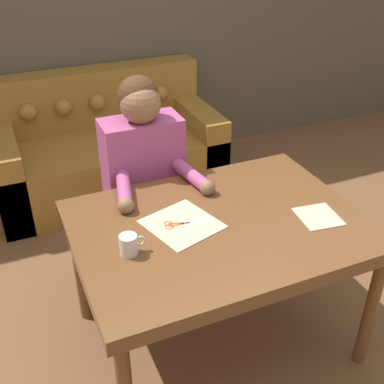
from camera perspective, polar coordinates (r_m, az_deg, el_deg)
name	(u,v)px	position (r m, az deg, el deg)	size (l,w,h in m)	color
ground_plane	(222,328)	(2.74, 3.55, -15.76)	(16.00, 16.00, 0.00)	brown
wall_back	(100,9)	(4.01, -10.88, 20.53)	(8.00, 0.06, 2.60)	brown
dining_table	(219,235)	(2.25, 3.22, -5.09)	(1.32, 0.97, 0.74)	brown
couch	(106,151)	(3.88, -10.14, 4.83)	(1.70, 0.87, 0.90)	olive
person	(144,182)	(2.73, -5.66, 1.23)	(0.50, 0.59, 1.25)	#33281E
pattern_paper_main	(182,224)	(2.20, -1.20, -3.81)	(0.37, 0.38, 0.00)	beige
pattern_paper_offcut	(318,216)	(2.32, 14.74, -2.83)	(0.21, 0.22, 0.00)	beige
scissors	(179,224)	(2.19, -1.59, -3.84)	(0.21, 0.10, 0.01)	silver
mug	(129,245)	(2.02, -7.48, -6.21)	(0.11, 0.08, 0.09)	silver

